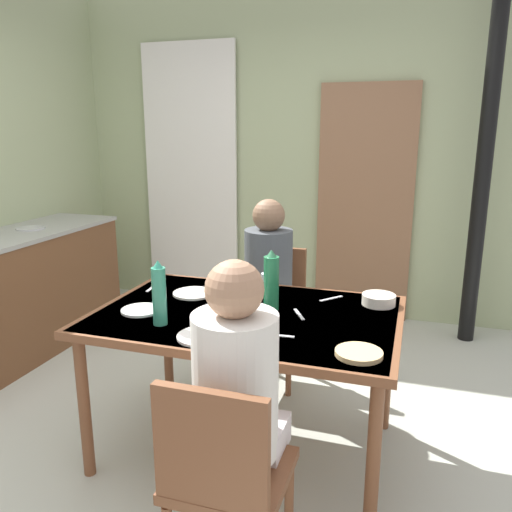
{
  "coord_description": "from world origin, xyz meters",
  "views": [
    {
      "loc": [
        1.14,
        -2.16,
        1.64
      ],
      "look_at": [
        0.38,
        0.22,
        1.01
      ],
      "focal_mm": 35.78,
      "sensor_mm": 36.0,
      "label": 1
    }
  ],
  "objects_px": {
    "kitchen_counter": "(9,297)",
    "serving_bowl_center": "(379,300)",
    "person_near_diner": "(237,380)",
    "water_bottle_green_near": "(159,294)",
    "dining_table": "(247,326)",
    "water_bottle_green_far": "(271,282)",
    "person_far_diner": "(268,269)",
    "chair_far_diner": "(273,305)",
    "chair_near_diner": "(224,475)"
  },
  "relations": [
    {
      "from": "kitchen_counter",
      "to": "serving_bowl_center",
      "type": "height_order",
      "value": "kitchen_counter"
    },
    {
      "from": "kitchen_counter",
      "to": "person_near_diner",
      "type": "xyz_separation_m",
      "value": [
        2.21,
        -1.27,
        0.33
      ]
    },
    {
      "from": "water_bottle_green_near",
      "to": "dining_table",
      "type": "bearing_deg",
      "value": 38.76
    },
    {
      "from": "water_bottle_green_far",
      "to": "person_near_diner",
      "type": "bearing_deg",
      "value": -82.64
    },
    {
      "from": "water_bottle_green_near",
      "to": "serving_bowl_center",
      "type": "xyz_separation_m",
      "value": [
        0.94,
        0.58,
        -0.12
      ]
    },
    {
      "from": "dining_table",
      "to": "person_far_diner",
      "type": "bearing_deg",
      "value": 98.12
    },
    {
      "from": "dining_table",
      "to": "chair_far_diner",
      "type": "height_order",
      "value": "chair_far_diner"
    },
    {
      "from": "water_bottle_green_near",
      "to": "serving_bowl_center",
      "type": "height_order",
      "value": "water_bottle_green_near"
    },
    {
      "from": "person_far_diner",
      "to": "water_bottle_green_far",
      "type": "height_order",
      "value": "person_far_diner"
    },
    {
      "from": "water_bottle_green_far",
      "to": "dining_table",
      "type": "bearing_deg",
      "value": -141.52
    },
    {
      "from": "dining_table",
      "to": "serving_bowl_center",
      "type": "height_order",
      "value": "serving_bowl_center"
    },
    {
      "from": "serving_bowl_center",
      "to": "chair_near_diner",
      "type": "bearing_deg",
      "value": -109.2
    },
    {
      "from": "chair_near_diner",
      "to": "person_far_diner",
      "type": "height_order",
      "value": "person_far_diner"
    },
    {
      "from": "chair_near_diner",
      "to": "chair_far_diner",
      "type": "distance_m",
      "value": 1.72
    },
    {
      "from": "chair_far_diner",
      "to": "serving_bowl_center",
      "type": "distance_m",
      "value": 0.93
    },
    {
      "from": "chair_near_diner",
      "to": "chair_far_diner",
      "type": "height_order",
      "value": "same"
    },
    {
      "from": "chair_far_diner",
      "to": "water_bottle_green_far",
      "type": "height_order",
      "value": "water_bottle_green_far"
    },
    {
      "from": "kitchen_counter",
      "to": "person_far_diner",
      "type": "distance_m",
      "value": 1.94
    },
    {
      "from": "dining_table",
      "to": "person_far_diner",
      "type": "height_order",
      "value": "person_far_diner"
    },
    {
      "from": "dining_table",
      "to": "chair_near_diner",
      "type": "relative_size",
      "value": 1.7
    },
    {
      "from": "kitchen_counter",
      "to": "chair_near_diner",
      "type": "bearing_deg",
      "value": -32.51
    },
    {
      "from": "chair_near_diner",
      "to": "water_bottle_green_near",
      "type": "height_order",
      "value": "water_bottle_green_near"
    },
    {
      "from": "person_near_diner",
      "to": "water_bottle_green_near",
      "type": "xyz_separation_m",
      "value": [
        -0.53,
        0.44,
        0.12
      ]
    },
    {
      "from": "chair_far_diner",
      "to": "water_bottle_green_near",
      "type": "distance_m",
      "value": 1.2
    },
    {
      "from": "chair_near_diner",
      "to": "kitchen_counter",
      "type": "bearing_deg",
      "value": 147.49
    },
    {
      "from": "serving_bowl_center",
      "to": "water_bottle_green_near",
      "type": "bearing_deg",
      "value": -148.32
    },
    {
      "from": "person_far_diner",
      "to": "water_bottle_green_far",
      "type": "distance_m",
      "value": 0.67
    },
    {
      "from": "water_bottle_green_far",
      "to": "serving_bowl_center",
      "type": "distance_m",
      "value": 0.57
    },
    {
      "from": "person_far_diner",
      "to": "water_bottle_green_near",
      "type": "xyz_separation_m",
      "value": [
        -0.23,
        -0.97,
        0.12
      ]
    },
    {
      "from": "person_far_diner",
      "to": "serving_bowl_center",
      "type": "bearing_deg",
      "value": 150.77
    },
    {
      "from": "dining_table",
      "to": "water_bottle_green_far",
      "type": "relative_size",
      "value": 4.83
    },
    {
      "from": "water_bottle_green_near",
      "to": "water_bottle_green_far",
      "type": "relative_size",
      "value": 1.0
    },
    {
      "from": "kitchen_counter",
      "to": "person_near_diner",
      "type": "bearing_deg",
      "value": -29.92
    },
    {
      "from": "kitchen_counter",
      "to": "serving_bowl_center",
      "type": "bearing_deg",
      "value": -5.51
    },
    {
      "from": "serving_bowl_center",
      "to": "person_far_diner",
      "type": "bearing_deg",
      "value": 150.77
    },
    {
      "from": "chair_far_diner",
      "to": "serving_bowl_center",
      "type": "height_order",
      "value": "chair_far_diner"
    },
    {
      "from": "chair_near_diner",
      "to": "person_near_diner",
      "type": "distance_m",
      "value": 0.31
    },
    {
      "from": "water_bottle_green_near",
      "to": "water_bottle_green_far",
      "type": "xyz_separation_m",
      "value": [
        0.43,
        0.35,
        0.0
      ]
    },
    {
      "from": "chair_far_diner",
      "to": "person_near_diner",
      "type": "height_order",
      "value": "person_near_diner"
    },
    {
      "from": "chair_far_diner",
      "to": "dining_table",
      "type": "bearing_deg",
      "value": 96.82
    },
    {
      "from": "kitchen_counter",
      "to": "water_bottle_green_near",
      "type": "height_order",
      "value": "water_bottle_green_near"
    },
    {
      "from": "dining_table",
      "to": "person_near_diner",
      "type": "height_order",
      "value": "person_near_diner"
    },
    {
      "from": "kitchen_counter",
      "to": "person_far_diner",
      "type": "bearing_deg",
      "value": 4.3
    },
    {
      "from": "person_far_diner",
      "to": "person_near_diner",
      "type": "bearing_deg",
      "value": 102.12
    },
    {
      "from": "chair_far_diner",
      "to": "person_far_diner",
      "type": "bearing_deg",
      "value": 90.0
    },
    {
      "from": "chair_near_diner",
      "to": "chair_far_diner",
      "type": "relative_size",
      "value": 1.0
    },
    {
      "from": "person_near_diner",
      "to": "serving_bowl_center",
      "type": "height_order",
      "value": "person_near_diner"
    },
    {
      "from": "chair_near_diner",
      "to": "water_bottle_green_near",
      "type": "relative_size",
      "value": 2.85
    },
    {
      "from": "dining_table",
      "to": "chair_far_diner",
      "type": "xyz_separation_m",
      "value": [
        -0.1,
        0.84,
        -0.19
      ]
    },
    {
      "from": "water_bottle_green_near",
      "to": "chair_near_diner",
      "type": "bearing_deg",
      "value": -47.4
    }
  ]
}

